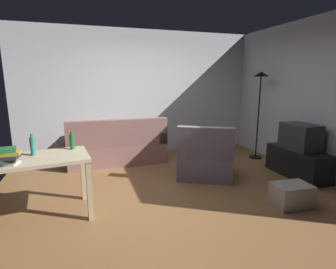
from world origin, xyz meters
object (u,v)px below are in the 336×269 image
Objects in this scene: couch at (117,148)px; storage_box at (291,195)px; armchair at (205,158)px; bottle_green at (72,141)px; book_stack at (6,156)px; torchiere_lamp at (260,91)px; bottle_tall at (33,146)px; tv at (300,137)px; tv_stand at (297,163)px; desk at (35,166)px; potted_plant at (202,137)px.

storage_box is at bearing 126.95° from couch.
bottle_green is (-2.11, -0.38, 0.54)m from armchair.
book_stack is (-0.64, -0.47, -0.01)m from bottle_green.
torchiere_lamp is 6.90× the size of bottle_tall.
couch is 1.89m from bottle_green.
couch is 3.93× the size of storage_box.
tv reaches higher than storage_box.
storage_box is at bearing -19.50° from bottle_green.
tv is at bearing 0.80° from bottle_tall.
tv is 4.30m from book_stack.
bottle_tall is at bearing 57.14° from book_stack.
armchair is 5.02× the size of bottle_green.
tv is 1.38m from storage_box.
tv_stand is at bearing -169.25° from armchair.
torchiere_lamp is 2.55m from storage_box.
desk reaches higher than storage_box.
desk is (-4.05, -0.17, 0.41)m from tv_stand.
tv reaches higher than desk.
desk is (-4.05, -1.32, -0.76)m from torchiere_lamp.
tv is at bearing -4.03° from desk.
bottle_green is at bearing -145.05° from potted_plant.
torchiere_lamp is 3.77× the size of storage_box.
torchiere_lamp is at bearing 16.18° from bottle_green.
armchair is at bearing 72.61° from tv.
torchiere_lamp reaches higher than couch.
torchiere_lamp is 3.18× the size of potted_plant.
torchiere_lamp is 4.33m from desk.
armchair reaches higher than tv_stand.
bottle_green is (0.44, 0.15, -0.01)m from bottle_tall.
tv is at bearing -67.12° from potted_plant.
desk is at bearing -147.42° from bottle_green.
tv_stand is at bearing -1.52° from bottle_green.
couch is 2.59m from book_stack.
tv is at bearing -89.82° from torchiere_lamp.
desk is at bearing 167.48° from storage_box.
storage_box is (0.61, -1.35, -0.17)m from armchair.
armchair is at bearing 7.95° from desk.
bottle_green reaches higher than tv_stand.
potted_plant is at bearing 22.88° from tv.
potted_plant is at bearing 134.00° from torchiere_lamp.
bottle_green reaches higher than desk.
bottle_tall reaches higher than tv_stand.
armchair reaches higher than potted_plant.
tv is (2.87, -1.73, 0.39)m from couch.
armchair reaches higher than desk.
torchiere_lamp reaches higher than book_stack.
couch is at bearing -171.16° from potted_plant.
armchair is at bearing 114.33° from storage_box.
book_stack reaches higher than couch.
armchair is at bearing 72.57° from tv_stand.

